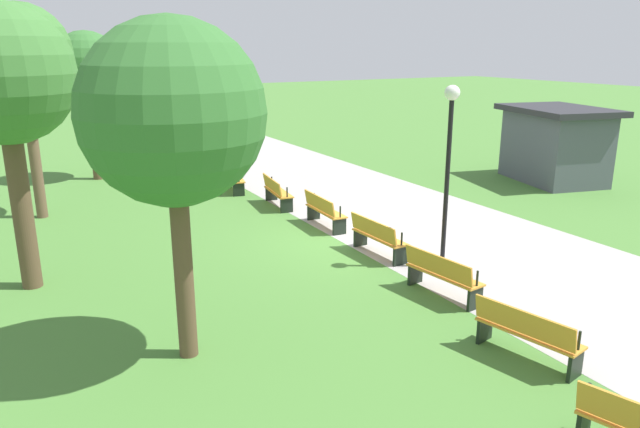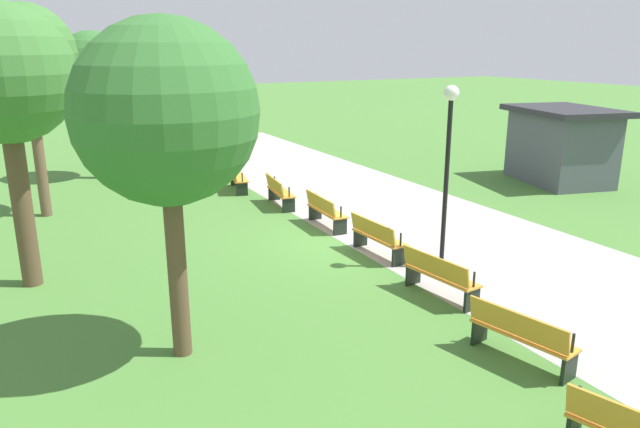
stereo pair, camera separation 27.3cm
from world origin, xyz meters
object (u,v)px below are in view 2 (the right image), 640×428
bench_1 (196,166)px  lamp_post (448,143)px  bench_0 (157,157)px  tree_3 (93,68)px  bench_2 (237,177)px  bench_5 (377,237)px  bench_4 (325,210)px  bench_7 (521,335)px  bench_6 (439,275)px  bench_3 (279,191)px  trash_bin (162,151)px  tree_1 (26,55)px  tree_2 (4,77)px  person_seated (161,152)px  tree_0 (166,114)px  kiosk (561,145)px

bench_1 → lamp_post: 11.77m
bench_0 → tree_3: (0.73, -2.14, 3.48)m
bench_2 → bench_5: size_ratio=1.03×
bench_4 → bench_7: same height
bench_6 → bench_5: bearing=167.5°
bench_2 → bench_4: size_ratio=1.03×
bench_3 → bench_7: bearing=5.0°
bench_1 → bench_5: 10.16m
tree_3 → trash_bin: bearing=128.8°
bench_7 → trash_bin: 18.94m
lamp_post → bench_0: bearing=-167.4°
bench_6 → tree_1: 12.34m
bench_0 → tree_2: bearing=-2.6°
bench_4 → bench_5: 2.55m
bench_4 → person_seated: person_seated is taller
bench_1 → tree_2: tree_2 is taller
person_seated → trash_bin: bearing=-170.6°
bench_0 → tree_1: size_ratio=0.29×
bench_7 → tree_3: size_ratio=0.33×
bench_5 → tree_0: (2.37, -5.19, 3.31)m
bench_2 → person_seated: person_seated is taller
trash_bin → bench_4: bearing=8.6°
person_seated → bench_5: bearing=31.6°
person_seated → tree_2: (10.69, -5.16, 3.51)m
bench_0 → trash_bin: size_ratio=1.87×
trash_bin → kiosk: size_ratio=0.21×
bench_5 → tree_3: tree_3 is taller
bench_0 → bench_3: same height
tree_2 → trash_bin: tree_2 is taller
bench_3 → lamp_post: 6.85m
tree_3 → bench_6: bearing=16.0°
bench_4 → bench_6: same height
kiosk → bench_1: bearing=-106.8°
tree_0 → tree_2: tree_2 is taller
bench_7 → tree_0: tree_0 is taller
tree_3 → lamp_post: (13.01, 5.21, -1.19)m
bench_2 → trash_bin: trash_bin is taller
bench_5 → lamp_post: 2.75m
bench_3 → lamp_post: (6.36, 1.10, 2.28)m
tree_2 → lamp_post: tree_2 is taller
tree_2 → bench_7: bearing=43.3°
bench_5 → lamp_post: (1.27, 0.88, 2.28)m
lamp_post → bench_3: bearing=-170.2°
bench_3 → kiosk: size_ratio=0.39×
bench_1 → person_seated: bearing=-146.9°
bench_1 → bench_7: same height
bench_2 → bench_5: 7.64m
bench_2 → bench_1: bearing=-152.5°
bench_1 → person_seated: person_seated is taller
person_seated → bench_1: bearing=38.1°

